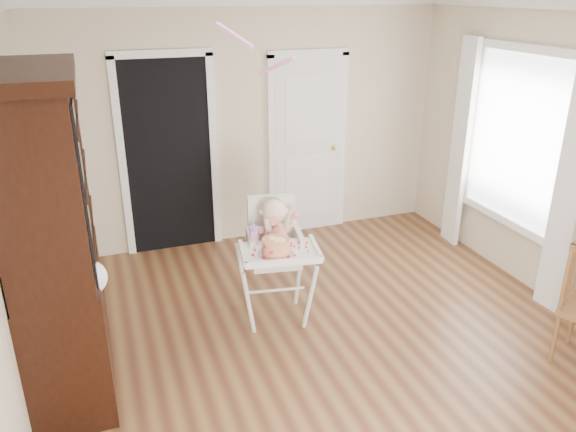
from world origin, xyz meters
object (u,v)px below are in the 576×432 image
object	(u,v)px
cake	(276,247)
china_cabinet	(54,240)
high_chair	(275,247)
sippy_cup	(254,235)

from	to	relation	value
cake	china_cabinet	size ratio (longest dim) A/B	0.13
cake	china_cabinet	xyz separation A→B (m)	(-1.60, -0.00, 0.31)
high_chair	sippy_cup	distance (m)	0.27
high_chair	china_cabinet	bearing A→B (deg)	-160.28
cake	china_cabinet	world-z (taller)	china_cabinet
cake	sippy_cup	distance (m)	0.27
high_chair	cake	bearing A→B (deg)	-96.80
high_chair	sippy_cup	xyz separation A→B (m)	(-0.20, -0.05, 0.17)
sippy_cup	china_cabinet	xyz separation A→B (m)	(-1.49, -0.25, 0.29)
sippy_cup	china_cabinet	bearing A→B (deg)	-170.44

